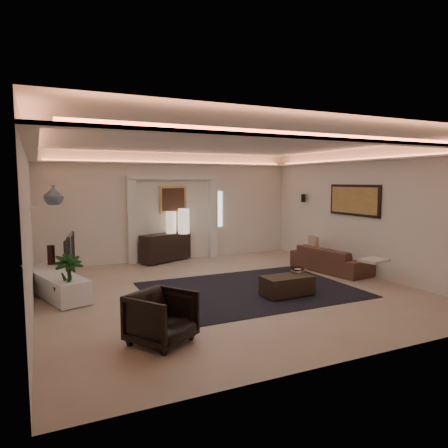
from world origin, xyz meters
name	(u,v)px	position (x,y,z in m)	size (l,w,h in m)	color
floor	(228,290)	(0.00, 0.00, 0.00)	(7.00, 7.00, 0.00)	#BCA78F
ceiling	(228,142)	(0.00, 0.00, 2.90)	(7.00, 7.00, 0.00)	white
wall_back	(173,207)	(0.00, 3.50, 1.45)	(7.00, 7.00, 0.00)	silver
wall_front	(356,242)	(0.00, -3.50, 1.45)	(7.00, 7.00, 0.00)	silver
wall_left	(29,226)	(-3.50, 0.00, 1.45)	(7.00, 7.00, 0.00)	silver
wall_right	(364,212)	(3.50, 0.00, 1.45)	(7.00, 7.00, 0.00)	silver
cove_soffit	(228,157)	(0.00, 0.00, 2.62)	(7.00, 7.00, 0.04)	silver
daylight_slit	(218,209)	(1.35, 3.48, 1.35)	(0.25, 0.03, 1.00)	white
area_rug	(250,290)	(0.40, -0.20, 0.01)	(4.00, 3.00, 0.01)	black
pilaster_left	(132,222)	(-1.15, 3.40, 1.10)	(0.22, 0.20, 2.20)	silver
pilaster_right	(213,218)	(1.15, 3.40, 1.10)	(0.22, 0.20, 2.20)	silver
alcove_header	(174,177)	(0.00, 3.40, 2.25)	(2.52, 0.20, 0.12)	silver
painting_frame	(173,200)	(0.00, 3.47, 1.65)	(0.74, 0.04, 0.74)	tan
painting_canvas	(173,200)	(0.00, 3.44, 1.65)	(0.62, 0.02, 0.62)	#4C2D1E
art_panel_frame	(354,200)	(3.47, 0.30, 1.70)	(0.04, 1.64, 0.74)	black
art_panel_gold	(353,200)	(3.44, 0.30, 1.70)	(0.02, 1.50, 0.62)	tan
wall_sconce	(303,198)	(3.38, 2.20, 1.68)	(0.12, 0.12, 0.22)	black
wall_niche	(33,208)	(-3.44, 1.40, 1.65)	(0.10, 0.55, 0.04)	silver
console	(166,247)	(-0.29, 3.25, 0.40)	(1.43, 0.45, 0.72)	black
lamp_left	(171,221)	(-0.13, 3.25, 1.09)	(0.26, 0.26, 0.59)	beige
lamp_right	(184,221)	(0.15, 3.04, 1.09)	(0.30, 0.30, 0.67)	beige
media_ledge	(54,283)	(-3.15, 1.05, 0.23)	(0.55, 2.21, 0.41)	white
tv	(65,248)	(-2.87, 1.85, 0.76)	(0.14, 1.09, 0.63)	black
figurine	(51,254)	(-3.15, 1.90, 0.64)	(0.15, 0.15, 0.40)	black
ginger_jar	(54,195)	(-3.05, 1.87, 1.87)	(0.38, 0.38, 0.40)	#32434F
plant	(68,280)	(-2.94, 0.23, 0.45)	(0.50, 0.50, 0.90)	black
sofa	(330,259)	(2.94, 0.47, 0.29)	(0.77, 1.97, 0.58)	brown
throw_blanket	(374,260)	(2.80, -1.05, 0.55)	(0.52, 0.43, 0.06)	white
throw_pillow	(313,243)	(3.15, 1.40, 0.55)	(0.10, 0.34, 0.34)	tan
coffee_table	(287,285)	(0.83, -0.86, 0.21)	(0.94, 0.51, 0.35)	black
bowl	(298,268)	(1.25, -0.60, 0.44)	(0.26, 0.26, 0.06)	black
magazine	(299,269)	(1.28, -0.60, 0.42)	(0.26, 0.19, 0.03)	beige
armchair	(162,318)	(-1.94, -2.03, 0.35)	(0.74, 0.76, 0.70)	#33281F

